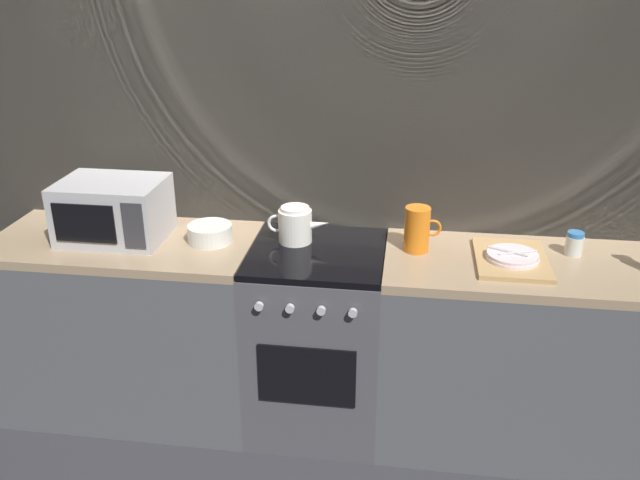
# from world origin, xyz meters

# --- Properties ---
(ground_plane) EXTENTS (8.00, 8.00, 0.00)m
(ground_plane) POSITION_xyz_m (0.00, 0.00, 0.00)
(ground_plane) COLOR #2D2D33
(back_wall) EXTENTS (3.60, 0.05, 2.40)m
(back_wall) POSITION_xyz_m (0.00, 0.32, 1.20)
(back_wall) COLOR #A39989
(back_wall) RESTS_ON ground_plane
(counter_left) EXTENTS (1.20, 0.60, 0.90)m
(counter_left) POSITION_xyz_m (-0.90, 0.00, 0.45)
(counter_left) COLOR #515459
(counter_left) RESTS_ON ground_plane
(stove_unit) EXTENTS (0.60, 0.63, 0.90)m
(stove_unit) POSITION_xyz_m (-0.00, -0.00, 0.45)
(stove_unit) COLOR #4C4C51
(stove_unit) RESTS_ON ground_plane
(counter_right) EXTENTS (1.20, 0.60, 0.90)m
(counter_right) POSITION_xyz_m (0.90, 0.00, 0.45)
(counter_right) COLOR #515459
(counter_right) RESTS_ON ground_plane
(microwave) EXTENTS (0.46, 0.35, 0.27)m
(microwave) POSITION_xyz_m (-0.93, 0.01, 1.04)
(microwave) COLOR #B2B2B7
(microwave) RESTS_ON counter_left
(kettle) EXTENTS (0.28, 0.15, 0.17)m
(kettle) POSITION_xyz_m (-0.11, 0.08, 0.98)
(kettle) COLOR white
(kettle) RESTS_ON stove_unit
(mixing_bowl) EXTENTS (0.20, 0.20, 0.08)m
(mixing_bowl) POSITION_xyz_m (-0.49, 0.03, 0.94)
(mixing_bowl) COLOR silver
(mixing_bowl) RESTS_ON counter_left
(pitcher) EXTENTS (0.16, 0.11, 0.20)m
(pitcher) POSITION_xyz_m (0.43, 0.06, 1.00)
(pitcher) COLOR orange
(pitcher) RESTS_ON counter_right
(dish_pile) EXTENTS (0.30, 0.40, 0.06)m
(dish_pile) POSITION_xyz_m (0.83, -0.01, 0.92)
(dish_pile) COLOR tan
(dish_pile) RESTS_ON counter_right
(spice_jar) EXTENTS (0.08, 0.08, 0.10)m
(spice_jar) POSITION_xyz_m (1.10, 0.11, 0.95)
(spice_jar) COLOR silver
(spice_jar) RESTS_ON counter_right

